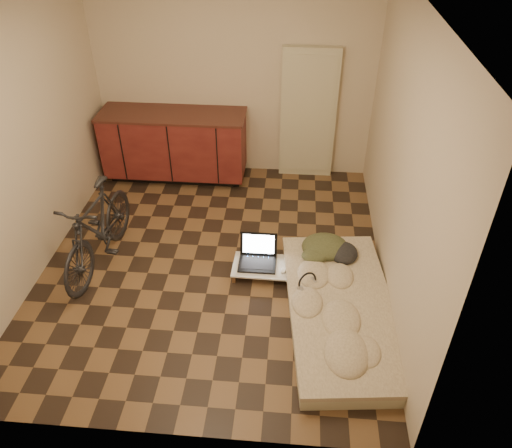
# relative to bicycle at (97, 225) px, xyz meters

# --- Properties ---
(room_shell) EXTENTS (3.50, 4.00, 2.60)m
(room_shell) POSITION_rel_bicycle_xyz_m (1.15, 0.11, 0.81)
(room_shell) COLOR brown
(room_shell) RESTS_ON ground
(cabinets) EXTENTS (1.84, 0.62, 0.91)m
(cabinets) POSITION_rel_bicycle_xyz_m (0.40, 1.82, -0.02)
(cabinets) COLOR black
(cabinets) RESTS_ON ground
(appliance_panel) EXTENTS (0.70, 0.10, 1.70)m
(appliance_panel) POSITION_rel_bicycle_xyz_m (2.10, 2.05, 0.36)
(appliance_panel) COLOR beige
(appliance_panel) RESTS_ON ground
(bicycle) EXTENTS (0.60, 1.55, 0.98)m
(bicycle) POSITION_rel_bicycle_xyz_m (0.00, 0.00, 0.00)
(bicycle) COLOR black
(bicycle) RESTS_ON ground
(futon) EXTENTS (1.16, 2.08, 0.17)m
(futon) POSITION_rel_bicycle_xyz_m (2.45, -0.58, -0.40)
(futon) COLOR beige
(futon) RESTS_ON ground
(clothing_pile) EXTENTS (0.55, 0.48, 0.20)m
(clothing_pile) POSITION_rel_bicycle_xyz_m (2.37, 0.17, -0.22)
(clothing_pile) COLOR #3C4126
(clothing_pile) RESTS_ON futon
(headphones) EXTENTS (0.30, 0.30, 0.15)m
(headphones) POSITION_rel_bicycle_xyz_m (2.13, -0.39, -0.24)
(headphones) COLOR black
(headphones) RESTS_ON futon
(lap_desk) EXTENTS (0.62, 0.41, 0.10)m
(lap_desk) POSITION_rel_bicycle_xyz_m (1.69, -0.03, -0.40)
(lap_desk) COLOR brown
(lap_desk) RESTS_ON ground
(laptop) EXTENTS (0.38, 0.34, 0.26)m
(laptop) POSITION_rel_bicycle_xyz_m (1.63, 0.03, -0.33)
(laptop) COLOR black
(laptop) RESTS_ON lap_desk
(mouse) EXTENTS (0.07, 0.10, 0.03)m
(mouse) POSITION_rel_bicycle_xyz_m (1.90, -0.11, -0.37)
(mouse) COLOR white
(mouse) RESTS_ON lap_desk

